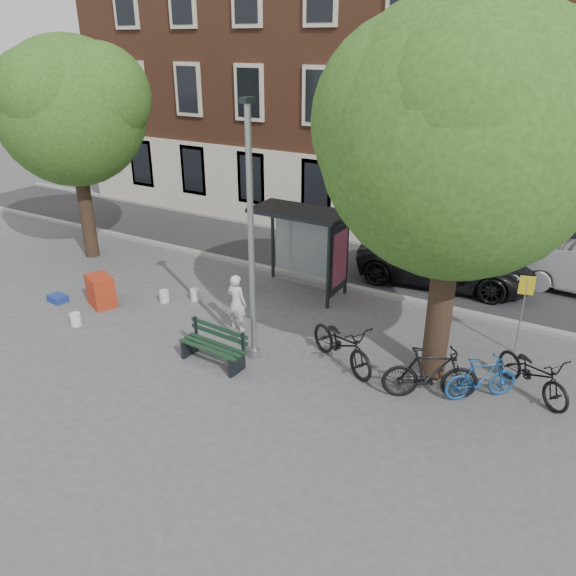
% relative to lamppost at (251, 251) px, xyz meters
% --- Properties ---
extents(ground, '(90.00, 90.00, 0.00)m').
position_rel_lamppost_xyz_m(ground, '(0.00, 0.00, -2.78)').
color(ground, '#4C4C4F').
rests_on(ground, ground).
extents(road, '(40.00, 4.00, 0.01)m').
position_rel_lamppost_xyz_m(road, '(0.00, 7.00, -2.78)').
color(road, '#28282B').
rests_on(road, ground).
extents(curb_near, '(40.00, 0.25, 0.12)m').
position_rel_lamppost_xyz_m(curb_near, '(0.00, 5.00, -2.72)').
color(curb_near, gray).
rests_on(curb_near, ground).
extents(curb_far, '(40.00, 0.25, 0.12)m').
position_rel_lamppost_xyz_m(curb_far, '(0.00, 9.00, -2.72)').
color(curb_far, gray).
rests_on(curb_far, ground).
extents(building_row, '(30.00, 8.00, 14.00)m').
position_rel_lamppost_xyz_m(building_row, '(0.00, 13.00, 4.22)').
color(building_row, brown).
rests_on(building_row, ground).
extents(lamppost, '(0.28, 0.35, 6.11)m').
position_rel_lamppost_xyz_m(lamppost, '(0.00, 0.00, 0.00)').
color(lamppost, '#9EA0A3').
rests_on(lamppost, ground).
extents(tree_right, '(5.76, 5.60, 8.20)m').
position_rel_lamppost_xyz_m(tree_right, '(4.01, 1.38, 2.83)').
color(tree_right, black).
rests_on(tree_right, ground).
extents(tree_left, '(5.18, 4.86, 7.40)m').
position_rel_lamppost_xyz_m(tree_left, '(-8.99, 2.88, 2.43)').
color(tree_left, black).
rests_on(tree_left, ground).
extents(bus_shelter, '(2.85, 1.45, 2.62)m').
position_rel_lamppost_xyz_m(bus_shelter, '(-0.61, 4.11, -0.87)').
color(bus_shelter, '#1E2328').
rests_on(bus_shelter, ground).
extents(painter, '(0.60, 0.42, 1.58)m').
position_rel_lamppost_xyz_m(painter, '(-1.20, 1.00, -1.99)').
color(painter, silver).
rests_on(painter, ground).
extents(bench, '(1.77, 0.68, 0.89)m').
position_rel_lamppost_xyz_m(bench, '(-0.70, -0.68, -2.37)').
color(bench, '#1E2328').
rests_on(bench, ground).
extents(bike_a, '(2.36, 1.76, 1.18)m').
position_rel_lamppost_xyz_m(bike_a, '(2.00, 0.76, -2.19)').
color(bike_a, black).
rests_on(bike_a, ground).
extents(bike_b, '(1.56, 1.45, 1.00)m').
position_rel_lamppost_xyz_m(bike_b, '(5.17, 1.06, -2.28)').
color(bike_b, navy).
rests_on(bike_b, ground).
extents(bike_c, '(2.06, 1.82, 1.08)m').
position_rel_lamppost_xyz_m(bike_c, '(6.11, 1.78, -2.25)').
color(bike_c, black).
rests_on(bike_c, ground).
extents(bike_d, '(2.11, 1.43, 1.24)m').
position_rel_lamppost_xyz_m(bike_d, '(4.21, 0.49, -2.16)').
color(bike_d, black).
rests_on(bike_d, ground).
extents(car_dark, '(5.70, 3.12, 1.51)m').
position_rel_lamppost_xyz_m(car_dark, '(2.66, 7.01, -2.03)').
color(car_dark, black).
rests_on(car_dark, ground).
extents(red_stand, '(1.07, 0.91, 0.90)m').
position_rel_lamppost_xyz_m(red_stand, '(-5.53, 0.24, -2.33)').
color(red_stand, '#AA2F16').
rests_on(red_stand, ground).
extents(blue_crate, '(0.59, 0.46, 0.20)m').
position_rel_lamppost_xyz_m(blue_crate, '(-6.85, -0.27, -2.68)').
color(blue_crate, navy).
rests_on(blue_crate, ground).
extents(bucket_a, '(0.30, 0.30, 0.36)m').
position_rel_lamppost_xyz_m(bucket_a, '(-5.15, -1.05, -2.60)').
color(bucket_a, silver).
rests_on(bucket_a, ground).
extents(bucket_b, '(0.31, 0.31, 0.36)m').
position_rel_lamppost_xyz_m(bucket_b, '(-4.08, 1.32, -2.60)').
color(bucket_b, silver).
rests_on(bucket_b, ground).
extents(bucket_c, '(0.35, 0.35, 0.36)m').
position_rel_lamppost_xyz_m(bucket_c, '(-3.36, 1.88, -2.60)').
color(bucket_c, silver).
rests_on(bucket_c, ground).
extents(notice_sign, '(0.35, 0.13, 2.06)m').
position_rel_lamppost_xyz_m(notice_sign, '(5.49, 3.50, -1.26)').
color(notice_sign, '#9EA0A3').
rests_on(notice_sign, ground).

